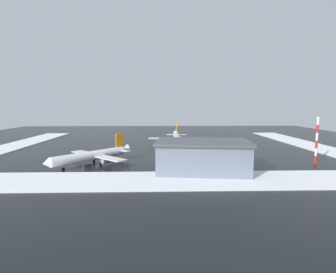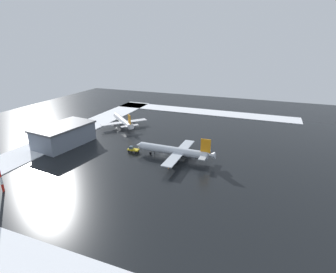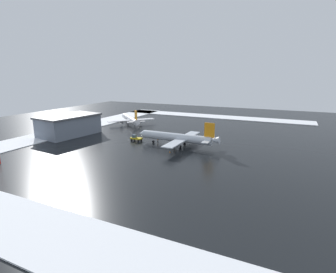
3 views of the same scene
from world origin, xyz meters
TOP-DOWN VIEW (x-y plane):
  - ground_plane at (0.00, 0.00)m, footprint 240.00×240.00m
  - snow_bank_far at (0.00, -50.00)m, footprint 152.00×16.00m
  - snow_bank_left at (-67.00, 0.00)m, footprint 14.00×116.00m
  - snow_bank_right at (67.00, 0.00)m, footprint 14.00×116.00m
  - airplane_parked_portside at (6.74, 7.69)m, footprint 26.85×32.47m
  - airplane_far_rear at (-22.16, -32.06)m, footprint 22.69×24.02m
  - pushback_tug at (7.10, -10.34)m, footprint 2.32×4.61m
  - ground_crew_beside_wing at (10.15, 7.94)m, footprint 0.36×0.36m
  - ground_crew_near_tug at (4.90, -1.58)m, footprint 0.36×0.36m
  - antenna_mast at (47.80, -32.33)m, footprint 0.70×0.70m
  - cargo_hangar at (10.38, -42.22)m, footprint 26.62×17.88m
  - traffic_cone_near_nose at (-3.41, 4.00)m, footprint 0.36×0.36m
  - traffic_cone_mid_line at (15.57, 8.62)m, footprint 0.36×0.36m

SIDE VIEW (x-z plane):
  - ground_plane at x=0.00m, z-range 0.00..0.00m
  - snow_bank_far at x=0.00m, z-range 0.00..0.29m
  - snow_bank_left at x=-67.00m, z-range 0.00..0.29m
  - snow_bank_right at x=67.00m, z-range 0.00..0.29m
  - traffic_cone_near_nose at x=-3.41m, z-range 0.00..0.55m
  - traffic_cone_mid_line at x=15.57m, z-range 0.00..0.55m
  - ground_crew_beside_wing at x=10.15m, z-range 0.12..1.83m
  - ground_crew_near_tug at x=4.90m, z-range 0.12..1.83m
  - pushback_tug at x=7.10m, z-range 0.03..2.53m
  - airplane_far_rear at x=-22.16m, z-range -1.50..7.33m
  - airplane_parked_portside at x=6.74m, z-range -1.64..8.02m
  - cargo_hangar at x=10.38m, z-range 0.04..8.84m
  - antenna_mast at x=47.80m, z-range 0.00..14.74m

